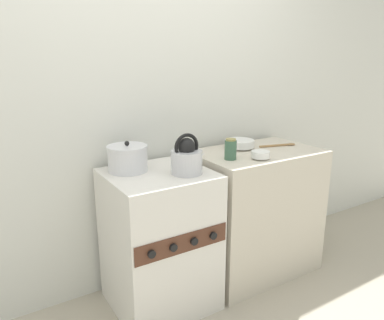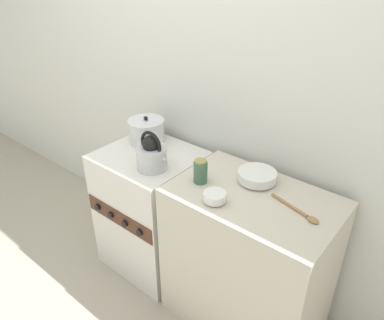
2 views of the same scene
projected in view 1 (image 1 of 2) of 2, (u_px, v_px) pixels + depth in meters
wall_back at (131, 101)px, 2.36m from camera, size 7.00×0.06×2.50m
stove at (160, 240)px, 2.30m from camera, size 0.60×0.58×0.87m
counter at (255, 212)px, 2.68m from camera, size 0.86×0.56×0.90m
kettle at (187, 158)px, 2.14m from camera, size 0.22×0.18×0.24m
cooking_pot at (128, 158)px, 2.19m from camera, size 0.24×0.24×0.18m
enamel_bowl at (240, 144)px, 2.62m from camera, size 0.21×0.21×0.06m
small_ceramic_bowl at (261, 155)px, 2.35m from camera, size 0.12×0.12×0.05m
storage_jar at (231, 149)px, 2.34m from camera, size 0.07×0.07×0.13m
wooden_spoon at (281, 145)px, 2.69m from camera, size 0.28×0.10×0.02m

